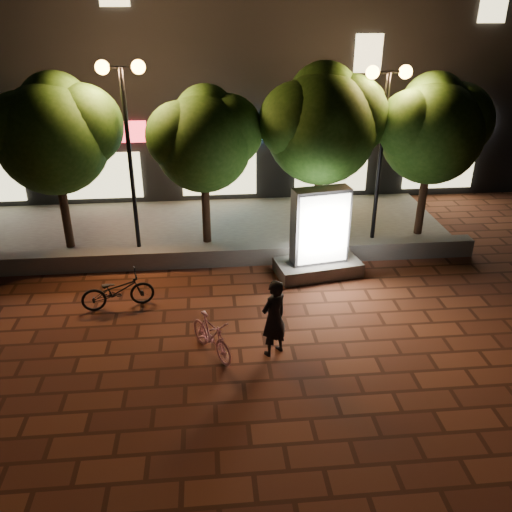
{
  "coord_description": "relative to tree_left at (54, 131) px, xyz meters",
  "views": [
    {
      "loc": [
        0.58,
        -9.36,
        6.72
      ],
      "look_at": [
        1.6,
        1.5,
        1.42
      ],
      "focal_mm": 37.73,
      "sensor_mm": 36.0,
      "label": 1
    }
  ],
  "objects": [
    {
      "name": "ground",
      "position": [
        3.45,
        -5.46,
        -3.44
      ],
      "size": [
        80.0,
        80.0,
        0.0
      ],
      "primitive_type": "plane",
      "color": "brown",
      "rests_on": "ground"
    },
    {
      "name": "retaining_wall",
      "position": [
        3.45,
        -1.46,
        -3.19
      ],
      "size": [
        16.0,
        0.45,
        0.5
      ],
      "primitive_type": "cube",
      "color": "slate",
      "rests_on": "ground"
    },
    {
      "name": "sidewalk",
      "position": [
        3.45,
        1.04,
        -3.4
      ],
      "size": [
        16.0,
        5.0,
        0.08
      ],
      "primitive_type": "cube",
      "color": "slate",
      "rests_on": "ground"
    },
    {
      "name": "building_block",
      "position": [
        3.44,
        7.53,
        1.55
      ],
      "size": [
        28.0,
        8.12,
        11.3
      ],
      "color": "black",
      "rests_on": "ground"
    },
    {
      "name": "tree_left",
      "position": [
        0.0,
        0.0,
        0.0
      ],
      "size": [
        3.6,
        3.0,
        4.89
      ],
      "color": "black",
      "rests_on": "sidewalk"
    },
    {
      "name": "tree_mid",
      "position": [
        4.0,
        -0.0,
        -0.23
      ],
      "size": [
        3.24,
        2.7,
        4.5
      ],
      "color": "black",
      "rests_on": "sidewalk"
    },
    {
      "name": "tree_right",
      "position": [
        7.3,
        0.0,
        0.12
      ],
      "size": [
        3.72,
        3.1,
        5.07
      ],
      "color": "black",
      "rests_on": "sidewalk"
    },
    {
      "name": "tree_far_right",
      "position": [
        10.5,
        -0.0,
        -0.08
      ],
      "size": [
        3.48,
        2.9,
        4.76
      ],
      "color": "black",
      "rests_on": "sidewalk"
    },
    {
      "name": "street_lamp_left",
      "position": [
        1.95,
        -0.26,
        0.58
      ],
      "size": [
        1.26,
        0.36,
        5.18
      ],
      "color": "black",
      "rests_on": "sidewalk"
    },
    {
      "name": "street_lamp_right",
      "position": [
        8.95,
        -0.26,
        0.45
      ],
      "size": [
        1.26,
        0.36,
        4.98
      ],
      "color": "black",
      "rests_on": "sidewalk"
    },
    {
      "name": "ad_kiosk",
      "position": [
        6.86,
        -2.27,
        -2.48
      ],
      "size": [
        2.36,
        1.46,
        2.38
      ],
      "color": "slate",
      "rests_on": "ground"
    },
    {
      "name": "scooter_pink",
      "position": [
        3.98,
        -5.6,
        -3.0
      ],
      "size": [
        1.1,
        1.48,
        0.89
      ],
      "primitive_type": "imported",
      "rotation": [
        0.0,
        0.0,
        0.53
      ],
      "color": "#F4A0BC",
      "rests_on": "ground"
    },
    {
      "name": "rider",
      "position": [
        5.25,
        -5.69,
        -2.59
      ],
      "size": [
        0.74,
        0.69,
        1.7
      ],
      "primitive_type": "imported",
      "rotation": [
        0.0,
        0.0,
        3.75
      ],
      "color": "black",
      "rests_on": "ground"
    },
    {
      "name": "scooter_parked",
      "position": [
        1.81,
        -3.53,
        -3.0
      ],
      "size": [
        1.78,
        0.93,
        0.89
      ],
      "primitive_type": "imported",
      "rotation": [
        0.0,
        0.0,
        1.78
      ],
      "color": "black",
      "rests_on": "ground"
    }
  ]
}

